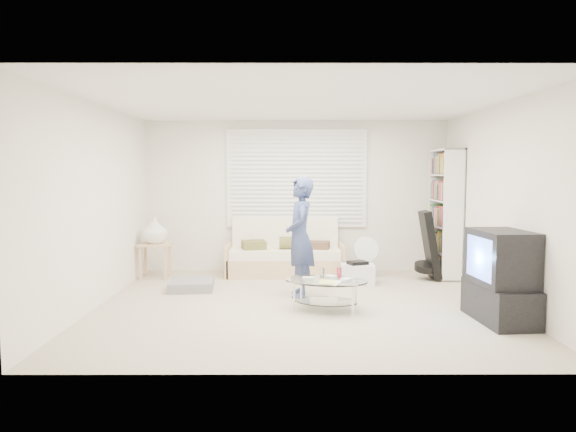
{
  "coord_description": "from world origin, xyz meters",
  "views": [
    {
      "loc": [
        -0.17,
        -6.32,
        1.65
      ],
      "look_at": [
        -0.15,
        0.3,
        1.09
      ],
      "focal_mm": 32.0,
      "sensor_mm": 36.0,
      "label": 1
    }
  ],
  "objects_px": {
    "futon_sofa": "(285,256)",
    "tv_unit": "(501,278)",
    "coffee_table": "(326,285)",
    "bookshelf": "(445,214)"
  },
  "relations": [
    {
      "from": "futon_sofa",
      "to": "bookshelf",
      "type": "distance_m",
      "value": 2.62
    },
    {
      "from": "tv_unit",
      "to": "coffee_table",
      "type": "relative_size",
      "value": 0.91
    },
    {
      "from": "futon_sofa",
      "to": "bookshelf",
      "type": "relative_size",
      "value": 0.93
    },
    {
      "from": "futon_sofa",
      "to": "tv_unit",
      "type": "height_order",
      "value": "tv_unit"
    },
    {
      "from": "bookshelf",
      "to": "tv_unit",
      "type": "xyz_separation_m",
      "value": [
        -0.13,
        -2.45,
        -0.51
      ]
    },
    {
      "from": "tv_unit",
      "to": "futon_sofa",
      "type": "bearing_deg",
      "value": 132.37
    },
    {
      "from": "bookshelf",
      "to": "tv_unit",
      "type": "distance_m",
      "value": 2.5
    },
    {
      "from": "futon_sofa",
      "to": "tv_unit",
      "type": "xyz_separation_m",
      "value": [
        2.39,
        -2.62,
        0.19
      ]
    },
    {
      "from": "bookshelf",
      "to": "futon_sofa",
      "type": "bearing_deg",
      "value": 176.05
    },
    {
      "from": "futon_sofa",
      "to": "bookshelf",
      "type": "xyz_separation_m",
      "value": [
        2.51,
        -0.17,
        0.71
      ]
    }
  ]
}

